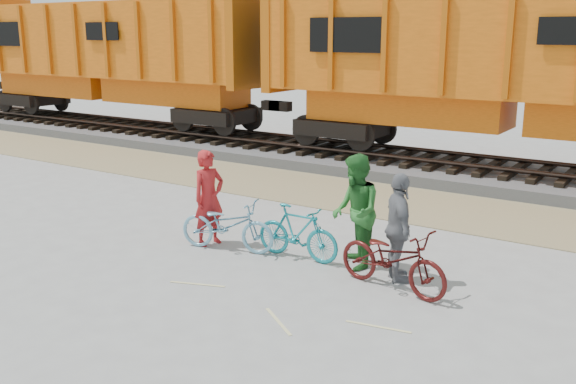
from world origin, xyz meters
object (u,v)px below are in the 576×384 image
at_px(hopper_car_left, 111,54).
at_px(person_man, 355,212).
at_px(bicycle_teal, 298,232).
at_px(hopper_car_center, 524,65).
at_px(bicycle_maroon, 393,259).
at_px(bicycle_blue, 227,225).
at_px(person_solo, 209,198).
at_px(person_woman, 399,228).

bearing_deg(hopper_car_left, person_man, -28.31).
height_order(bicycle_teal, person_man, person_man).
bearing_deg(hopper_car_center, hopper_car_left, 180.00).
height_order(bicycle_maroon, person_man, person_man).
xyz_separation_m(bicycle_blue, person_solo, (-0.50, 0.10, 0.41)).
relative_size(bicycle_blue, bicycle_teal, 1.13).
xyz_separation_m(bicycle_maroon, person_woman, (-0.10, 0.40, 0.37)).
height_order(bicycle_maroon, person_solo, person_solo).
distance_m(bicycle_blue, bicycle_teal, 1.33).
distance_m(bicycle_blue, person_solo, 0.65).
height_order(hopper_car_left, bicycle_teal, hopper_car_left).
bearing_deg(person_man, hopper_car_left, -155.95).
bearing_deg(bicycle_maroon, bicycle_teal, 89.78).
distance_m(hopper_car_center, bicycle_teal, 8.50).
distance_m(bicycle_blue, person_man, 2.40).
distance_m(person_man, person_woman, 0.86).
bearing_deg(person_solo, hopper_car_left, 68.95).
distance_m(bicycle_maroon, person_woman, 0.55).
distance_m(bicycle_teal, person_woman, 1.88).
relative_size(hopper_car_left, bicycle_teal, 8.84).
distance_m(hopper_car_center, bicycle_blue, 9.12).
bearing_deg(hopper_car_left, person_woman, -27.48).
bearing_deg(hopper_car_left, bicycle_maroon, -28.50).
relative_size(hopper_car_left, bicycle_maroon, 7.41).
bearing_deg(hopper_car_center, bicycle_maroon, -87.73).
height_order(bicycle_blue, person_woman, person_woman).
height_order(bicycle_blue, person_solo, person_solo).
height_order(person_solo, person_woman, person_solo).
distance_m(bicycle_maroon, person_man, 1.19).
distance_m(hopper_car_center, person_man, 8.04).
relative_size(bicycle_blue, person_solo, 1.01).
height_order(hopper_car_left, bicycle_blue, hopper_car_left).
distance_m(hopper_car_left, bicycle_maroon, 17.62).
bearing_deg(person_woman, bicycle_maroon, 156.23).
xyz_separation_m(hopper_car_left, bicycle_maroon, (15.33, -8.32, -2.51)).
xyz_separation_m(person_man, person_woman, (0.84, -0.17, -0.09)).
height_order(bicycle_blue, bicycle_teal, bicycle_teal).
xyz_separation_m(bicycle_maroon, person_man, (-0.94, 0.57, 0.46)).
bearing_deg(bicycle_teal, hopper_car_left, 58.37).
bearing_deg(person_solo, person_man, -67.53).
relative_size(hopper_car_center, bicycle_teal, 8.84).
height_order(bicycle_teal, person_woman, person_woman).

